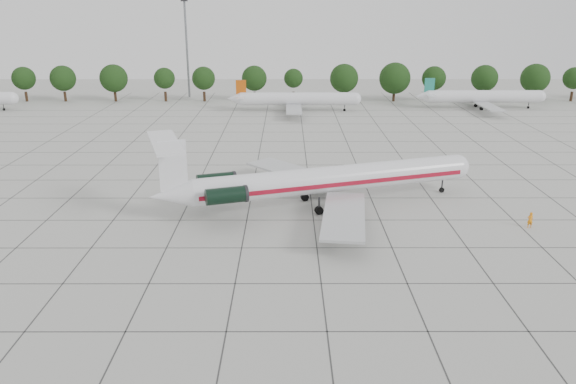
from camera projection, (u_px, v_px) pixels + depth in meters
name	position (u px, v px, depth m)	size (l,w,h in m)	color
ground	(314.00, 220.00, 67.15)	(260.00, 260.00, 0.00)	#BBBBB3
apron_joints	(309.00, 182.00, 81.35)	(170.00, 170.00, 0.02)	#383838
main_airliner	(317.00, 180.00, 70.42)	(41.79, 31.94, 10.01)	silver
ground_crew	(530.00, 220.00, 64.65)	(0.69, 0.45, 1.89)	orange
bg_airliner_c	(297.00, 99.00, 133.27)	(28.24, 27.20, 7.40)	silver
bg_airliner_d	(483.00, 97.00, 136.51)	(28.24, 27.20, 7.40)	silver
tree_line	(254.00, 78.00, 145.71)	(249.86, 8.44, 10.22)	#332114
floodlight_mast	(187.00, 44.00, 149.64)	(1.60, 1.60, 25.45)	slate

